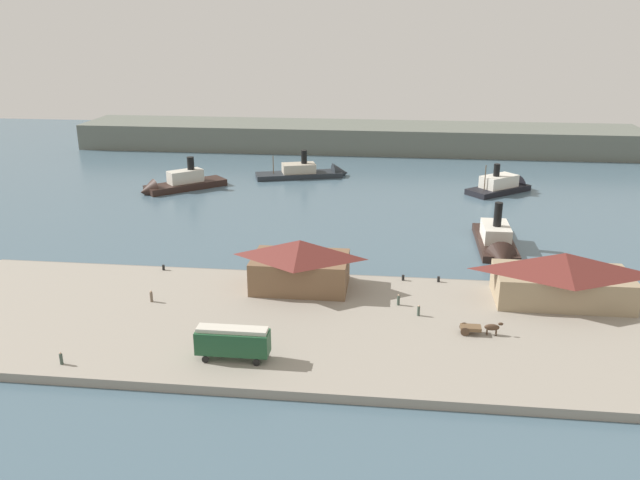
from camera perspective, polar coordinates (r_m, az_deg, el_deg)
ground_plane at (r=112.78m, az=-0.53°, el=-2.75°), size 320.00×320.00×0.00m
quay_promenade at (r=92.63m, az=-2.25°, el=-7.40°), size 110.00×36.00×1.20m
seawall_edge at (r=109.29m, az=-0.77°, el=-3.19°), size 110.00×0.80×1.00m
ferry_shed_east_terminal at (r=101.80m, az=-1.74°, el=-2.07°), size 15.06×9.87×7.85m
ferry_shed_central_terminal at (r=103.37m, az=20.36°, el=-3.03°), size 19.86×10.01×7.67m
street_tram at (r=82.39m, az=-7.60°, el=-8.68°), size 9.11×2.86×4.30m
horse_cart at (r=90.91m, az=13.62°, el=-7.43°), size 5.62×1.68×1.87m
pedestrian_near_cart at (r=87.34m, az=-21.59°, el=-9.57°), size 0.41×0.41×1.65m
pedestrian_walking_west at (r=101.15m, az=-14.46°, el=-4.79°), size 0.44×0.44×1.79m
pedestrian_near_east_shed at (r=97.57m, az=6.84°, el=-5.21°), size 0.42×0.42×1.70m
pedestrian_near_west_shed at (r=94.65m, az=8.57°, el=-6.11°), size 0.40×0.40×1.63m
mooring_post_center_east at (r=106.59m, az=7.24°, el=-3.27°), size 0.44×0.44×0.90m
mooring_post_center_west at (r=113.06m, az=-13.46°, el=-2.34°), size 0.44×0.44×0.90m
mooring_post_west at (r=106.87m, az=10.27°, el=-3.38°), size 0.44×0.44×0.90m
ferry_approaching_east at (r=179.20m, az=-0.76°, el=5.90°), size 25.79×13.18×9.53m
ferry_approaching_west at (r=169.04m, az=-12.43°, el=4.75°), size 20.47×19.16×10.00m
ferry_moored_east at (r=126.43m, az=15.15°, el=-0.32°), size 6.74×21.80×11.11m
ferry_moored_west at (r=170.38m, az=15.75°, el=4.59°), size 17.95×16.37×9.75m
far_headland at (r=217.65m, az=3.13°, el=8.95°), size 180.00×24.00×8.00m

